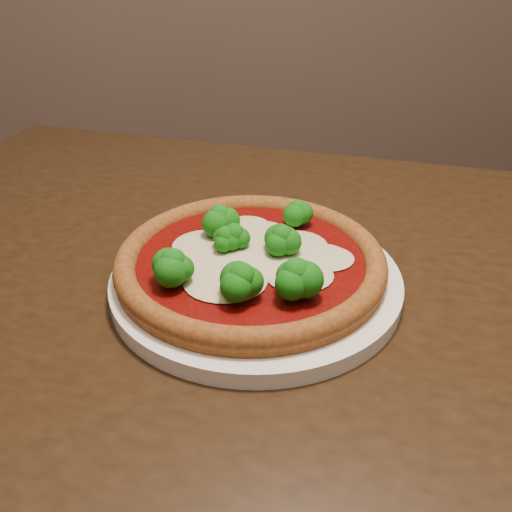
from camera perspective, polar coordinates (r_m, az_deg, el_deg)
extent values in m
cube|color=black|center=(0.61, 7.71, -5.97)|extent=(1.49, 1.23, 0.04)
cylinder|color=black|center=(1.30, -17.47, -5.31)|extent=(0.06, 0.06, 0.71)
cylinder|color=white|center=(0.61, 0.00, -2.48)|extent=(0.31, 0.31, 0.02)
cylinder|color=brown|center=(0.61, -0.54, -0.92)|extent=(0.28, 0.28, 0.01)
torus|color=brown|center=(0.61, -0.55, -0.36)|extent=(0.29, 0.29, 0.02)
cylinder|color=#650704|center=(0.61, -0.55, -0.32)|extent=(0.24, 0.24, 0.00)
ellipsoid|color=beige|center=(0.61, 6.74, 0.13)|extent=(0.05, 0.05, 0.00)
ellipsoid|color=beige|center=(0.63, -4.97, 1.13)|extent=(0.08, 0.07, 0.01)
ellipsoid|color=beige|center=(0.60, -5.59, -0.24)|extent=(0.06, 0.05, 0.00)
ellipsoid|color=beige|center=(0.61, 0.11, 0.41)|extent=(0.11, 0.10, 0.01)
ellipsoid|color=beige|center=(0.66, -0.94, 3.07)|extent=(0.05, 0.05, 0.00)
ellipsoid|color=beige|center=(0.65, 0.41, 2.38)|extent=(0.06, 0.06, 0.01)
ellipsoid|color=beige|center=(0.58, 4.38, -1.92)|extent=(0.07, 0.06, 0.01)
ellipsoid|color=beige|center=(0.63, 3.74, 1.07)|extent=(0.08, 0.07, 0.01)
ellipsoid|color=beige|center=(0.57, -3.07, -2.53)|extent=(0.08, 0.08, 0.01)
ellipsoid|color=beige|center=(0.61, 7.08, -0.21)|extent=(0.06, 0.05, 0.00)
ellipsoid|color=#198A16|center=(0.61, -2.20, 2.12)|extent=(0.04, 0.04, 0.03)
ellipsoid|color=#198A16|center=(0.53, -1.46, -2.30)|extent=(0.05, 0.05, 0.04)
ellipsoid|color=#198A16|center=(0.60, 2.62, 1.81)|extent=(0.04, 0.04, 0.04)
ellipsoid|color=#198A16|center=(0.56, -8.30, -0.78)|extent=(0.05, 0.05, 0.04)
ellipsoid|color=#198A16|center=(0.66, 4.12, 4.54)|extent=(0.04, 0.04, 0.03)
ellipsoid|color=#198A16|center=(0.61, -3.06, 1.89)|extent=(0.04, 0.04, 0.03)
ellipsoid|color=#198A16|center=(0.64, -3.64, 3.83)|extent=(0.05, 0.05, 0.04)
ellipsoid|color=#198A16|center=(0.61, 2.48, 2.10)|extent=(0.04, 0.04, 0.03)
ellipsoid|color=#198A16|center=(0.53, 4.08, -1.95)|extent=(0.05, 0.05, 0.04)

